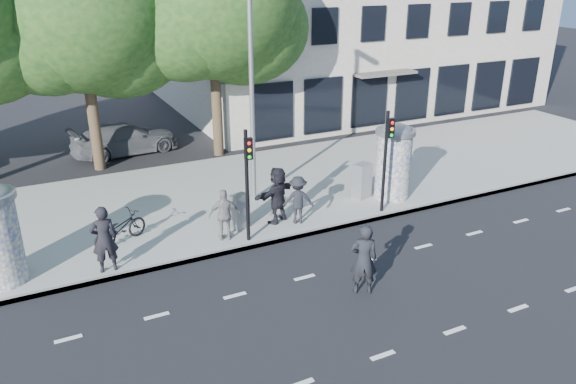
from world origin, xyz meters
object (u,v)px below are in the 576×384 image
traffic_pole_near (247,175)px  man_road (364,259)px  street_lamp (252,65)px  ped_b (104,239)px  ped_f (278,195)px  ped_e (225,215)px  ad_column_right (394,160)px  ped_d (298,200)px  bicycle (120,229)px  cabinet_right (362,181)px  cabinet_left (240,211)px  traffic_pole_far (387,152)px  car_right (125,139)px

traffic_pole_near → man_road: 4.20m
street_lamp → ped_b: size_ratio=4.27×
street_lamp → ped_f: size_ratio=4.38×
street_lamp → ped_e: 4.98m
ad_column_right → ped_f: (-4.46, -0.06, -0.47)m
ped_d → ped_f: size_ratio=0.85×
traffic_pole_near → bicycle: size_ratio=1.89×
bicycle → cabinet_right: 8.29m
ped_f → man_road: ped_f is taller
traffic_pole_near → cabinet_right: size_ratio=2.73×
street_lamp → cabinet_left: 4.70m
ped_f → man_road: bearing=68.6°
traffic_pole_near → ped_e: size_ratio=2.14×
ped_e → bicycle: size_ratio=0.89×
ped_b → traffic_pole_near: bearing=-180.0°
ped_d → man_road: man_road is taller
traffic_pole_near → cabinet_right: 5.22m
traffic_pole_near → traffic_pole_far: same height
ped_b → man_road: ped_b is taller
ad_column_right → cabinet_right: 1.31m
bicycle → cabinet_left: size_ratio=1.63×
man_road → ped_b: bearing=-8.3°
ad_column_right → ped_e: ad_column_right is taller
bicycle → car_right: 9.17m
cabinet_right → ped_e: bearing=171.9°
ped_f → car_right: (-2.86, 9.64, -0.39)m
traffic_pole_near → cabinet_right: (4.83, 1.33, -1.46)m
ad_column_right → bicycle: 9.32m
bicycle → car_right: (1.93, 8.97, 0.05)m
traffic_pole_far → cabinet_right: (0.03, 1.33, -1.46)m
street_lamp → cabinet_left: bearing=-124.8°
ped_d → man_road: 4.17m
traffic_pole_near → man_road: bearing=-66.7°
cabinet_left → bicycle: bearing=151.8°
street_lamp → man_road: 7.57m
ad_column_right → bicycle: (-9.25, 0.62, -0.92)m
traffic_pole_near → ped_d: 2.33m
ped_d → bicycle: (-5.33, 1.04, -0.31)m
traffic_pole_far → cabinet_left: bearing=168.7°
ped_f → cabinet_left: size_ratio=1.66×
ped_b → traffic_pole_far: bearing=-179.5°
traffic_pole_near → cabinet_left: 1.80m
traffic_pole_far → car_right: size_ratio=0.74×
ped_d → cabinet_left: ped_d is taller
street_lamp → bicycle: bearing=-164.8°
traffic_pole_far → ped_f: bearing=166.3°
cabinet_left → car_right: (-1.60, 9.54, -0.03)m
cabinet_left → ad_column_right: bearing=-19.3°
cabinet_left → ped_e: bearing=-160.0°
car_right → cabinet_right: bearing=-152.5°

